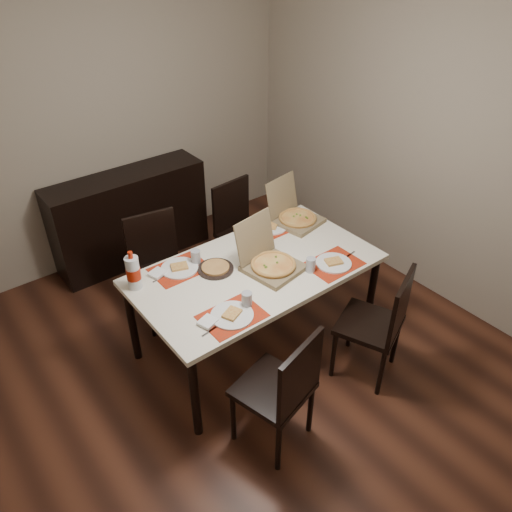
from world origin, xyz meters
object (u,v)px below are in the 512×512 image
at_px(chair_near_left, 283,388).
at_px(chair_far_left, 158,264).
at_px(chair_near_right, 380,321).
at_px(chair_far_right, 240,227).
at_px(sideboard, 130,217).
at_px(dip_bowl, 255,248).
at_px(dining_table, 256,274).
at_px(soda_bottle, 133,273).
at_px(pizza_box_center, 270,262).

distance_m(chair_near_left, chair_far_left, 1.62).
height_order(chair_near_right, chair_far_right, same).
bearing_deg(sideboard, chair_far_right, -52.65).
bearing_deg(chair_near_right, dip_bowl, 109.53).
relative_size(dining_table, chair_far_left, 1.94).
xyz_separation_m(chair_far_left, chair_far_right, (0.88, 0.05, 0.00)).
bearing_deg(chair_far_left, soda_bottle, -131.00).
relative_size(dip_bowl, soda_bottle, 0.39).
xyz_separation_m(chair_near_left, soda_bottle, (-0.36, 1.16, 0.36)).
relative_size(chair_far_right, dip_bowl, 8.01).
bearing_deg(chair_near_left, soda_bottle, 107.35).
bearing_deg(dip_bowl, chair_far_right, 63.06).
relative_size(chair_near_right, soda_bottle, 3.15).
height_order(chair_near_right, pizza_box_center, pizza_box_center).
bearing_deg(dining_table, dip_bowl, 53.29).
relative_size(sideboard, chair_far_left, 1.61).
relative_size(sideboard, dip_bowl, 12.92).
bearing_deg(dip_bowl, dining_table, -126.71).
height_order(chair_far_left, dip_bowl, chair_far_left).
xyz_separation_m(dining_table, soda_bottle, (-0.80, 0.33, 0.19)).
distance_m(dining_table, chair_far_right, 0.99).
relative_size(sideboard, chair_near_right, 1.61).
distance_m(dining_table, chair_far_left, 0.91).
height_order(chair_near_left, pizza_box_center, pizza_box_center).
height_order(dip_bowl, soda_bottle, soda_bottle).
height_order(pizza_box_center, soda_bottle, pizza_box_center).
xyz_separation_m(chair_near_right, chair_far_left, (-0.89, 1.59, 0.00)).
bearing_deg(soda_bottle, chair_far_left, 49.00).
xyz_separation_m(sideboard, chair_far_right, (0.68, -0.88, 0.06)).
xyz_separation_m(pizza_box_center, soda_bottle, (-0.88, 0.40, 0.07)).
bearing_deg(chair_near_left, dip_bowl, 60.18).
distance_m(chair_near_left, soda_bottle, 1.27).
bearing_deg(soda_bottle, sideboard, 66.65).
relative_size(chair_far_left, soda_bottle, 3.15).
distance_m(sideboard, chair_far_left, 0.96).
height_order(sideboard, chair_far_right, chair_far_right).
bearing_deg(chair_near_left, chair_far_right, 61.30).
bearing_deg(soda_bottle, chair_near_left, -72.65).
bearing_deg(chair_far_left, sideboard, 77.81).
bearing_deg(pizza_box_center, chair_near_left, -124.25).
relative_size(dining_table, chair_near_right, 1.94).
height_order(sideboard, chair_near_right, chair_near_right).
distance_m(chair_far_right, pizza_box_center, 1.05).
bearing_deg(chair_far_left, chair_near_left, -91.43).
bearing_deg(chair_far_right, dip_bowl, -116.94).
bearing_deg(dining_table, sideboard, 96.55).
height_order(chair_near_left, chair_far_right, same).
distance_m(chair_far_left, pizza_box_center, 1.03).
bearing_deg(chair_near_right, chair_near_left, -178.27).
relative_size(sideboard, chair_near_left, 1.61).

